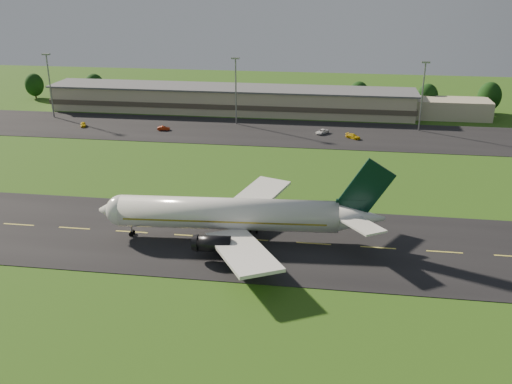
# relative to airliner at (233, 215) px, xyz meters

# --- Properties ---
(ground) EXTENTS (360.00, 360.00, 0.00)m
(ground) POSITION_rel_airliner_xyz_m (-18.83, -0.06, -4.66)
(ground) COLOR #224E13
(ground) RESTS_ON ground
(taxiway) EXTENTS (220.00, 30.00, 0.10)m
(taxiway) POSITION_rel_airliner_xyz_m (-18.83, -0.06, -4.61)
(taxiway) COLOR black
(taxiway) RESTS_ON ground
(apron) EXTENTS (260.00, 30.00, 0.10)m
(apron) POSITION_rel_airliner_xyz_m (-18.83, 71.94, -4.61)
(apron) COLOR black
(apron) RESTS_ON ground
(airliner) EXTENTS (51.30, 42.09, 15.57)m
(airliner) POSITION_rel_airliner_xyz_m (0.00, 0.00, 0.00)
(airliner) COLOR white
(airliner) RESTS_ON ground
(terminal) EXTENTS (145.00, 16.00, 8.40)m
(terminal) POSITION_rel_airliner_xyz_m (-12.43, 96.12, -0.67)
(terminal) COLOR tan
(terminal) RESTS_ON ground
(light_mast_west) EXTENTS (2.40, 1.20, 20.35)m
(light_mast_west) POSITION_rel_airliner_xyz_m (-73.83, 79.94, 8.08)
(light_mast_west) COLOR gray
(light_mast_west) RESTS_ON ground
(light_mast_centre) EXTENTS (2.40, 1.20, 20.35)m
(light_mast_centre) POSITION_rel_airliner_xyz_m (-13.83, 79.94, 8.08)
(light_mast_centre) COLOR gray
(light_mast_centre) RESTS_ON ground
(light_mast_east) EXTENTS (2.40, 1.20, 20.35)m
(light_mast_east) POSITION_rel_airliner_xyz_m (41.17, 79.94, 8.08)
(light_mast_east) COLOR gray
(light_mast_east) RESTS_ON ground
(tree_line) EXTENTS (197.64, 8.79, 10.40)m
(tree_line) POSITION_rel_airliner_xyz_m (11.99, 106.22, 0.37)
(tree_line) COLOR black
(tree_line) RESTS_ON ground
(service_vehicle_a) EXTENTS (2.95, 4.05, 1.28)m
(service_vehicle_a) POSITION_rel_airliner_xyz_m (-59.39, 69.91, -3.92)
(service_vehicle_a) COLOR yellow
(service_vehicle_a) RESTS_ON apron
(service_vehicle_b) EXTENTS (3.83, 1.89, 1.21)m
(service_vehicle_b) POSITION_rel_airliner_xyz_m (-33.86, 69.22, -3.96)
(service_vehicle_b) COLOR #A5260B
(service_vehicle_b) RESTS_ON apron
(service_vehicle_c) EXTENTS (4.24, 5.02, 1.28)m
(service_vehicle_c) POSITION_rel_airliner_xyz_m (12.90, 72.11, -3.92)
(service_vehicle_c) COLOR white
(service_vehicle_c) RESTS_ON apron
(service_vehicle_d) EXTENTS (4.68, 4.19, 1.31)m
(service_vehicle_d) POSITION_rel_airliner_xyz_m (21.76, 68.24, -3.91)
(service_vehicle_d) COLOR #E0B60D
(service_vehicle_d) RESTS_ON apron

